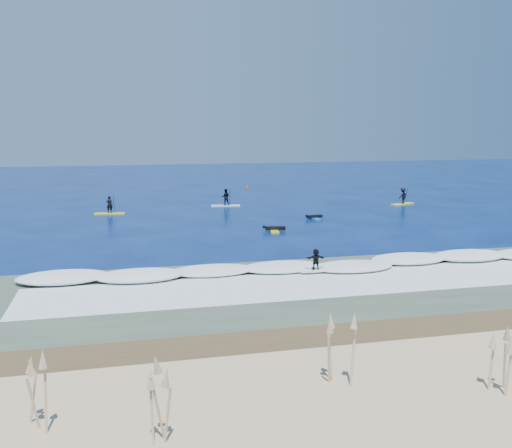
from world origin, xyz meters
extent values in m
plane|color=#031443|center=(0.00, 0.00, 0.00)|extent=(160.00, 160.00, 0.00)
cube|color=#483721|center=(0.00, -21.50, 0.00)|extent=(90.00, 5.00, 0.08)
cube|color=#394D3D|center=(0.00, -14.00, 0.01)|extent=(90.00, 13.00, 0.01)
cube|color=white|center=(0.00, -10.00, 0.00)|extent=(40.00, 6.00, 0.30)
cube|color=silver|center=(0.00, -13.00, 0.00)|extent=(34.00, 5.00, 0.02)
cube|color=yellow|center=(-12.91, 13.83, 0.05)|extent=(2.86, 1.11, 0.09)
imported|color=black|center=(-12.91, 13.83, 0.89)|extent=(0.64, 0.47, 1.60)
cylinder|color=black|center=(-12.49, 13.77, 0.84)|extent=(0.14, 0.64, 1.87)
cube|color=black|center=(-12.49, 13.77, -0.05)|extent=(0.11, 0.03, 0.28)
cube|color=white|center=(-1.47, 16.51, 0.05)|extent=(2.99, 1.14, 0.10)
imported|color=black|center=(-1.47, 16.51, 0.94)|extent=(0.90, 0.74, 1.68)
cylinder|color=black|center=(-1.04, 16.45, 0.88)|extent=(0.14, 0.67, 1.96)
cube|color=black|center=(-1.04, 16.45, -0.05)|extent=(0.12, 0.03, 0.29)
cube|color=#FFF91B|center=(16.72, 13.46, 0.05)|extent=(2.89, 1.76, 0.09)
imported|color=black|center=(16.72, 13.46, 0.91)|extent=(1.21, 0.97, 1.63)
cylinder|color=black|center=(17.11, 13.63, 0.85)|extent=(0.29, 0.62, 1.90)
cube|color=black|center=(17.11, 13.63, -0.05)|extent=(0.11, 0.03, 0.28)
cube|color=yellow|center=(-0.27, 2.07, 0.05)|extent=(0.98, 2.34, 0.11)
cube|color=black|center=(-0.16, 2.06, 0.24)|extent=(1.62, 0.67, 0.26)
sphere|color=black|center=(-1.04, 2.20, 0.35)|extent=(0.26, 0.26, 0.26)
cube|color=blue|center=(4.67, 6.91, 0.05)|extent=(0.78, 2.08, 0.10)
cube|color=black|center=(4.76, 6.92, 0.21)|extent=(1.44, 0.53, 0.23)
sphere|color=black|center=(3.98, 6.83, 0.31)|extent=(0.23, 0.23, 0.23)
cube|color=white|center=(-1.43, -11.05, 0.20)|extent=(1.78, 0.55, 0.09)
imported|color=black|center=(-1.43, -11.05, 0.84)|extent=(1.11, 0.39, 1.19)
cylinder|color=#E94E14|center=(3.66, 29.59, 0.23)|extent=(0.29, 0.29, 0.46)
cone|color=#E94E14|center=(3.66, 29.59, 0.57)|extent=(0.21, 0.21, 0.23)
camera|label=1|loc=(-11.79, -40.24, 8.22)|focal=40.00mm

